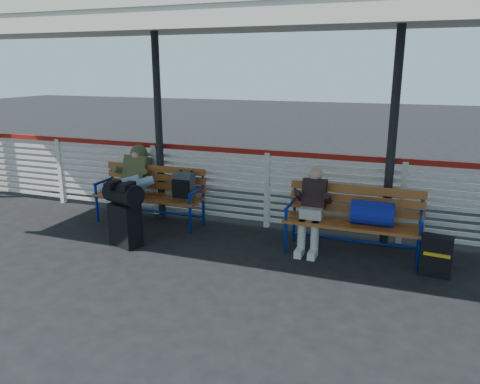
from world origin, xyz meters
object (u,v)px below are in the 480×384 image
at_px(bench_right, 362,214).
at_px(suitcase_side, 436,256).
at_px(companion_person, 312,208).
at_px(bench_left, 160,188).
at_px(luggage_stack, 124,212).
at_px(traveler_man, 130,182).

relative_size(bench_right, suitcase_side, 3.60).
height_order(bench_right, companion_person, companion_person).
xyz_separation_m(bench_left, bench_right, (3.19, -0.25, 0.00)).
xyz_separation_m(luggage_stack, traveler_man, (-0.35, 0.69, 0.24)).
bearing_deg(traveler_man, companion_person, 1.71).
bearing_deg(bench_right, traveler_man, -178.40).
distance_m(luggage_stack, bench_right, 3.26).
xyz_separation_m(luggage_stack, suitcase_side, (4.10, 0.47, -0.25)).
height_order(bench_left, bench_right, same).
bearing_deg(companion_person, bench_right, 1.12).
relative_size(luggage_stack, bench_left, 0.51).
bearing_deg(luggage_stack, companion_person, 35.94).
distance_m(companion_person, suitcase_side, 1.66).
bearing_deg(traveler_man, suitcase_side, -2.74).
height_order(luggage_stack, traveler_man, traveler_man).
bearing_deg(bench_left, bench_right, -4.51).
bearing_deg(suitcase_side, bench_right, 168.08).
xyz_separation_m(luggage_stack, bench_left, (-0.03, 1.04, 0.08)).
height_order(bench_left, companion_person, companion_person).
height_order(luggage_stack, bench_right, same).
bearing_deg(companion_person, suitcase_side, -10.54).
distance_m(luggage_stack, suitcase_side, 4.13).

